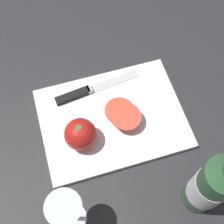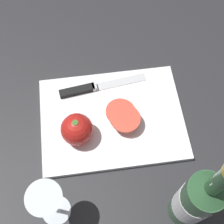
{
  "view_description": "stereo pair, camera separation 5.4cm",
  "coord_description": "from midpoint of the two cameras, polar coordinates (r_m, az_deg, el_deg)",
  "views": [
    {
      "loc": [
        0.15,
        0.34,
        0.75
      ],
      "look_at": [
        0.05,
        0.01,
        0.05
      ],
      "focal_mm": 50.0,
      "sensor_mm": 36.0,
      "label": 1
    },
    {
      "loc": [
        0.1,
        0.35,
        0.75
      ],
      "look_at": [
        0.05,
        0.01,
        0.05
      ],
      "focal_mm": 50.0,
      "sensor_mm": 36.0,
      "label": 2
    }
  ],
  "objects": [
    {
      "name": "cutting_board",
      "position": [
        0.81,
        -1.89,
        -1.3
      ],
      "size": [
        0.37,
        0.27,
        0.02
      ],
      "color": "white",
      "rests_on": "ground_plane"
    },
    {
      "name": "ground_plane",
      "position": [
        0.83,
        1.58,
        -0.19
      ],
      "size": [
        3.0,
        3.0,
        0.0
      ],
      "primitive_type": "plane",
      "color": "#28282B"
    },
    {
      "name": "knife",
      "position": [
        0.84,
        -7.36,
        3.44
      ],
      "size": [
        0.24,
        0.05,
        0.01
      ],
      "rotation": [
        0.0,
        0.0,
        3.27
      ],
      "color": "silver",
      "rests_on": "cutting_board"
    },
    {
      "name": "wine_bottle",
      "position": [
        0.67,
        15.39,
        -13.09
      ],
      "size": [
        0.07,
        0.07,
        0.34
      ],
      "color": "#2D5633",
      "rests_on": "ground_plane"
    },
    {
      "name": "tomato_slice_stack_near",
      "position": [
        0.79,
        0.03,
        -0.42
      ],
      "size": [
        0.08,
        0.11,
        0.04
      ],
      "color": "#DB4C38",
      "rests_on": "cutting_board"
    },
    {
      "name": "wine_glass",
      "position": [
        0.66,
        -10.81,
        -17.53
      ],
      "size": [
        0.07,
        0.07,
        0.15
      ],
      "color": "silver",
      "rests_on": "ground_plane"
    },
    {
      "name": "whole_tomato",
      "position": [
        0.75,
        -7.85,
        -4.19
      ],
      "size": [
        0.08,
        0.08,
        0.08
      ],
      "color": "red",
      "rests_on": "cutting_board"
    }
  ]
}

